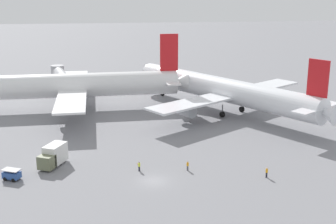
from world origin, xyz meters
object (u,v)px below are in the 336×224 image
object	(u,v)px
airliner_at_gate_left	(63,86)
ground_crew_marshaller_foreground	(267,172)
ground_crew_ramp_agent_by_cones	(188,166)
jet_bridge	(61,75)
pushback_tug	(134,84)
ground_crew_wing_walker_right	(139,166)
airliner_being_pushed	(223,90)
gse_catering_truck_tall	(53,156)
gse_baggage_cart_near_cluster	(12,174)

from	to	relation	value
airliner_at_gate_left	ground_crew_marshaller_foreground	size ratio (longest dim) A/B	36.28
ground_crew_ramp_agent_by_cones	jet_bridge	size ratio (longest dim) A/B	0.09
pushback_tug	ground_crew_wing_walker_right	bearing A→B (deg)	-92.59
airliner_being_pushed	ground_crew_ramp_agent_by_cones	bearing A→B (deg)	-112.60
ground_crew_wing_walker_right	ground_crew_ramp_agent_by_cones	bearing A→B (deg)	-5.77
pushback_tug	ground_crew_marshaller_foreground	bearing A→B (deg)	-75.92
airliner_being_pushed	gse_catering_truck_tall	bearing A→B (deg)	-140.95
pushback_tug	jet_bridge	world-z (taller)	jet_bridge
jet_bridge	gse_catering_truck_tall	bearing A→B (deg)	-86.12
gse_catering_truck_tall	ground_crew_ramp_agent_by_cones	bearing A→B (deg)	-12.63
airliner_being_pushed	ground_crew_ramp_agent_by_cones	size ratio (longest dim) A/B	33.39
airliner_at_gate_left	ground_crew_ramp_agent_by_cones	distance (m)	47.27
gse_catering_truck_tall	ground_crew_wing_walker_right	xyz separation A→B (m)	(13.98, -4.09, -0.96)
airliner_at_gate_left	ground_crew_marshaller_foreground	bearing A→B (deg)	-52.55
pushback_tug	gse_baggage_cart_near_cluster	world-z (taller)	pushback_tug
airliner_at_gate_left	ground_crew_marshaller_foreground	world-z (taller)	airliner_at_gate_left
airliner_being_pushed	ground_crew_marshaller_foreground	world-z (taller)	airliner_being_pushed
gse_baggage_cart_near_cluster	ground_crew_ramp_agent_by_cones	size ratio (longest dim) A/B	2.04
airliner_at_gate_left	gse_catering_truck_tall	xyz separation A→B (m)	(1.23, -36.10, -4.04)
airliner_at_gate_left	gse_catering_truck_tall	world-z (taller)	airliner_at_gate_left
ground_crew_ramp_agent_by_cones	airliner_being_pushed	bearing A→B (deg)	67.40
jet_bridge	airliner_being_pushed	bearing A→B (deg)	-35.74
airliner_being_pushed	ground_crew_ramp_agent_by_cones	xyz separation A→B (m)	(-14.17, -34.05, -4.53)
airliner_being_pushed	gse_catering_truck_tall	size ratio (longest dim) A/B	8.17
airliner_at_gate_left	ground_crew_ramp_agent_by_cones	size ratio (longest dim) A/B	39.64
ground_crew_marshaller_foreground	ground_crew_ramp_agent_by_cones	bearing A→B (deg)	159.41
airliner_at_gate_left	pushback_tug	world-z (taller)	airliner_at_gate_left
airliner_at_gate_left	ground_crew_wing_walker_right	size ratio (longest dim) A/B	39.51
airliner_being_pushed	gse_catering_truck_tall	distance (m)	46.44
airliner_at_gate_left	ground_crew_ramp_agent_by_cones	bearing A→B (deg)	-60.68
ground_crew_wing_walker_right	ground_crew_ramp_agent_by_cones	size ratio (longest dim) A/B	1.00
gse_catering_truck_tall	jet_bridge	bearing A→B (deg)	93.88
airliner_being_pushed	pushback_tug	distance (m)	34.48
gse_catering_truck_tall	ground_crew_wing_walker_right	world-z (taller)	gse_catering_truck_tall
airliner_at_gate_left	gse_baggage_cart_near_cluster	xyz separation A→B (m)	(-4.55, -41.07, -4.94)
airliner_being_pushed	gse_catering_truck_tall	world-z (taller)	airliner_being_pushed
airliner_at_gate_left	ground_crew_marshaller_foreground	distance (m)	57.39
airliner_at_gate_left	ground_crew_wing_walker_right	bearing A→B (deg)	-69.27
gse_baggage_cart_near_cluster	jet_bridge	xyz separation A→B (m)	(1.86, 62.85, 3.46)
airliner_at_gate_left	gse_baggage_cart_near_cluster	world-z (taller)	airliner_at_gate_left
airliner_being_pushed	ground_crew_ramp_agent_by_cones	world-z (taller)	airliner_being_pushed
airliner_at_gate_left	jet_bridge	world-z (taller)	airliner_at_gate_left
ground_crew_marshaller_foreground	ground_crew_wing_walker_right	world-z (taller)	ground_crew_marshaller_foreground
gse_baggage_cart_near_cluster	airliner_being_pushed	bearing A→B (deg)	39.28
airliner_being_pushed	ground_crew_marshaller_foreground	bearing A→B (deg)	-93.60
ground_crew_marshaller_foreground	gse_catering_truck_tall	bearing A→B (deg)	164.51
ground_crew_ramp_agent_by_cones	ground_crew_marshaller_foreground	bearing A→B (deg)	-20.59
pushback_tug	jet_bridge	size ratio (longest dim) A/B	0.46
gse_catering_truck_tall	pushback_tug	bearing A→B (deg)	73.75
gse_catering_truck_tall	ground_crew_wing_walker_right	size ratio (longest dim) A/B	4.07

